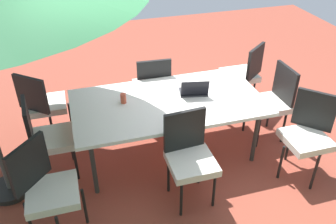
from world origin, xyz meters
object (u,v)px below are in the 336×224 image
at_px(chair_west, 272,100).
at_px(chair_northwest, 308,132).
at_px(chair_southwest, 244,72).
at_px(chair_northeast, 46,186).
at_px(dining_table, 168,104).
at_px(laptop, 194,91).
at_px(chair_south, 153,85).
at_px(cup, 123,98).
at_px(chair_southeast, 43,103).
at_px(chair_north, 189,154).
at_px(chair_east, 46,136).

xyz_separation_m(chair_west, chair_northwest, (-0.03, 0.72, 0.00)).
distance_m(chair_west, chair_northwest, 0.72).
distance_m(chair_southwest, chair_northeast, 3.14).
relative_size(dining_table, laptop, 5.96).
relative_size(chair_south, chair_northeast, 1.00).
bearing_deg(chair_southwest, cup, -18.04).
relative_size(chair_west, cup, 8.67).
relative_size(dining_table, chair_southeast, 2.21).
height_order(chair_west, chair_northeast, same).
distance_m(chair_northeast, chair_north, 1.39).
bearing_deg(chair_southeast, laptop, -160.49).
distance_m(chair_south, chair_northwest, 2.03).
distance_m(dining_table, chair_northwest, 1.57).
xyz_separation_m(chair_south, chair_north, (0.01, 1.50, 0.00)).
distance_m(chair_west, chair_southeast, 2.85).
distance_m(laptop, cup, 0.82).
bearing_deg(chair_west, chair_north, -62.72).
height_order(chair_northeast, chair_northwest, same).
height_order(chair_east, chair_northwest, same).
height_order(chair_west, chair_south, same).
distance_m(chair_northeast, cup, 1.28).
distance_m(chair_southwest, chair_north, 2.01).
distance_m(chair_west, chair_southwest, 0.78).
bearing_deg(cup, chair_northeast, 45.09).
height_order(chair_southeast, chair_north, same).
xyz_separation_m(chair_south, chair_east, (1.38, 0.76, 0.00)).
relative_size(chair_northeast, laptop, 2.70).
xyz_separation_m(chair_east, laptop, (-1.70, -0.06, 0.25)).
xyz_separation_m(chair_southeast, laptop, (-1.73, 0.66, 0.25)).
height_order(chair_southwest, chair_northeast, same).
bearing_deg(chair_east, chair_northwest, -110.03).
bearing_deg(chair_south, chair_northeast, 51.70).
relative_size(chair_southwest, chair_south, 1.00).
bearing_deg(chair_northeast, chair_north, -45.84).
relative_size(chair_northeast, chair_northwest, 1.00).
bearing_deg(chair_north, laptop, 63.70).
height_order(chair_southeast, chair_northwest, same).
bearing_deg(chair_southwest, chair_northeast, -8.09).
xyz_separation_m(chair_southeast, chair_north, (-1.41, 1.45, 0.00)).
xyz_separation_m(dining_table, chair_east, (1.37, -0.00, -0.16)).
bearing_deg(cup, chair_northwest, 155.57).
height_order(chair_southeast, cup, chair_southeast).
xyz_separation_m(dining_table, cup, (0.49, -0.11, 0.10)).
xyz_separation_m(dining_table, laptop, (-0.33, -0.06, 0.09)).
relative_size(chair_southwest, chair_east, 1.00).
bearing_deg(chair_southwest, chair_west, 52.38).
bearing_deg(chair_northeast, cup, -2.90).
distance_m(chair_west, chair_east, 2.72).
bearing_deg(chair_southwest, chair_south, -37.68).
bearing_deg(chair_northwest, chair_east, -149.58).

